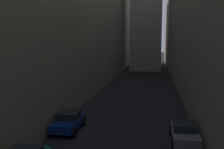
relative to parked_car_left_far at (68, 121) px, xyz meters
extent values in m
plane|color=black|center=(4.40, 22.90, -0.76)|extent=(264.00, 264.00, 0.00)
cube|color=#756B5B|center=(-6.68, 24.90, 12.13)|extent=(11.15, 108.00, 25.78)
cube|color=gray|center=(15.81, 24.90, 10.19)|extent=(11.81, 108.00, 21.90)
cube|color=navy|center=(0.00, -0.02, -0.12)|extent=(1.79, 4.03, 0.62)
cube|color=black|center=(0.00, 0.07, 0.45)|extent=(1.64, 1.76, 0.54)
cylinder|color=black|center=(-0.89, 1.35, -0.43)|extent=(0.22, 0.65, 0.65)
cylinder|color=black|center=(0.89, 1.35, -0.43)|extent=(0.22, 0.65, 0.65)
cylinder|color=black|center=(-0.89, -1.39, -0.43)|extent=(0.22, 0.65, 0.65)
cylinder|color=black|center=(0.89, -1.39, -0.43)|extent=(0.22, 0.65, 0.65)
cube|color=#4C4C51|center=(8.80, -1.08, -0.15)|extent=(1.73, 4.08, 0.60)
cube|color=black|center=(8.80, -1.04, 0.39)|extent=(1.59, 1.76, 0.46)
cylinder|color=black|center=(7.93, 0.31, -0.45)|extent=(0.22, 0.62, 0.62)
cylinder|color=black|center=(9.67, 0.31, -0.45)|extent=(0.22, 0.62, 0.62)
cylinder|color=black|center=(7.93, -2.47, -0.45)|extent=(0.22, 0.62, 0.62)
cylinder|color=black|center=(9.67, -2.47, -0.45)|extent=(0.22, 0.62, 0.62)
camera|label=1|loc=(6.67, -19.36, 6.26)|focal=42.24mm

